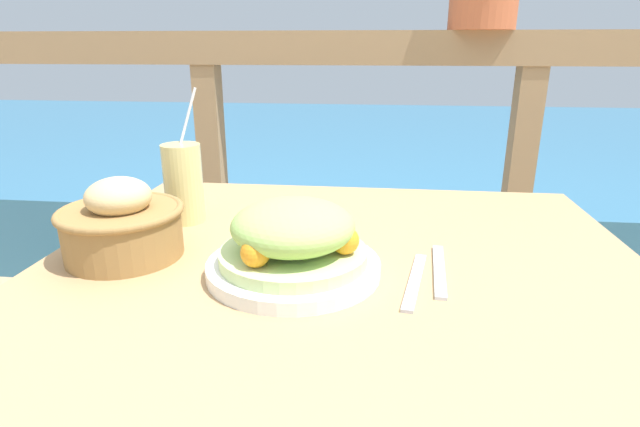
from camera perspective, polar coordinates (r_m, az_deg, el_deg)
patio_table at (r=0.83m, az=2.52°, el=-11.85°), size 0.93×0.83×0.72m
railing_fence at (r=1.48m, az=4.75°, el=8.05°), size 2.80×0.08×1.08m
sea_backdrop at (r=4.04m, az=5.87°, el=6.46°), size 12.00×4.00×0.39m
salad_plate at (r=0.72m, az=-3.07°, el=-3.43°), size 0.25×0.25×0.11m
drink_glass at (r=0.96m, az=-15.34°, el=3.35°), size 0.08×0.07×0.25m
bread_basket at (r=0.83m, az=-21.68°, el=-1.15°), size 0.19×0.19×0.13m
fork at (r=0.72m, az=10.78°, el=-7.56°), size 0.05×0.18×0.00m
knife at (r=0.76m, az=13.46°, el=-6.31°), size 0.03×0.18×0.00m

